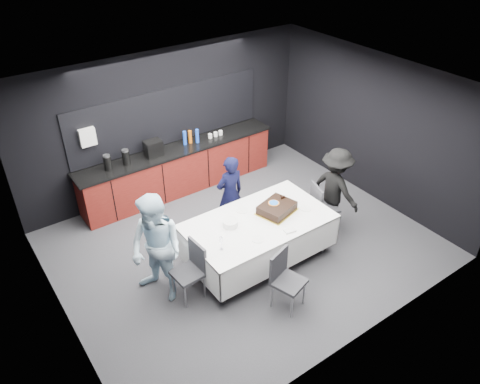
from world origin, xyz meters
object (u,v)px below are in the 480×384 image
Objects in this scene: chair_right at (321,204)px; cake_assembly at (277,208)px; plate_stack at (230,223)px; champagne_flute at (221,241)px; person_right at (335,188)px; chair_left at (192,267)px; person_center at (230,194)px; chair_near at (285,276)px; person_left at (157,249)px; party_table at (258,227)px.

cake_assembly is at bearing 178.96° from chair_right.
champagne_flute is (-0.42, -0.38, 0.11)m from plate_stack.
champagne_flute is at bearing -168.18° from cake_assembly.
plate_stack is at bearing 171.46° from cake_assembly.
champagne_flute is 2.29m from chair_right.
plate_stack is 1.06× the size of champagne_flute.
plate_stack is 2.15m from person_right.
champagne_flute reaches higher than chair_left.
person_right is (1.32, -0.01, -0.10)m from cake_assembly.
person_right is at bearing 5.54° from champagne_flute.
plate_stack is 0.98m from person_center.
chair_left is 1.00× the size of chair_right.
plate_stack is at bearing 97.55° from chair_near.
person_left reaches higher than champagne_flute.
champagne_flute is 0.24× the size of chair_near.
chair_left is at bearing 85.99° from person_right.
person_right is (2.14, -0.14, -0.08)m from plate_stack.
person_left is at bearing 139.14° from chair_near.
person_right reaches higher than chair_right.
party_table is at bearing -180.00° from chair_right.
champagne_flute is (-0.86, -0.24, 0.30)m from party_table.
party_table is at bearing 15.77° from champagne_flute.
plate_stack is 0.91m from chair_left.
champagne_flute is at bearing -173.85° from chair_right.
party_table is 9.79× the size of plate_stack.
person_center is (0.54, 0.81, -0.10)m from plate_stack.
person_right reaches higher than plate_stack.
champagne_flute is 0.24× the size of chair_left.
plate_stack is (-0.82, 0.12, -0.02)m from cake_assembly.
plate_stack is 1.86m from chair_right.
plate_stack is 0.26× the size of chair_right.
person_center reaches higher than champagne_flute.
plate_stack is at bearing 42.56° from champagne_flute.
cake_assembly reaches higher than chair_near.
chair_left is 0.59m from person_left.
party_table is 1.05m from chair_near.
chair_near is at bearing -105.82° from party_table.
champagne_flute is (-1.24, -0.26, 0.09)m from cake_assembly.
person_left reaches higher than cake_assembly.
plate_stack is 0.26× the size of chair_left.
chair_left is 2.66m from chair_right.
chair_near is 1.86m from person_left.
plate_stack is 0.16× the size of person_right.
person_right is at bearing 66.69° from person_left.
person_center is at bearing 51.10° from champagne_flute.
chair_right is at bearing 6.15° from champagne_flute.
person_right reaches higher than party_table.
chair_near is at bearing 111.34° from person_right.
chair_right is 1.61m from person_center.
person_left reaches higher than plate_stack.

